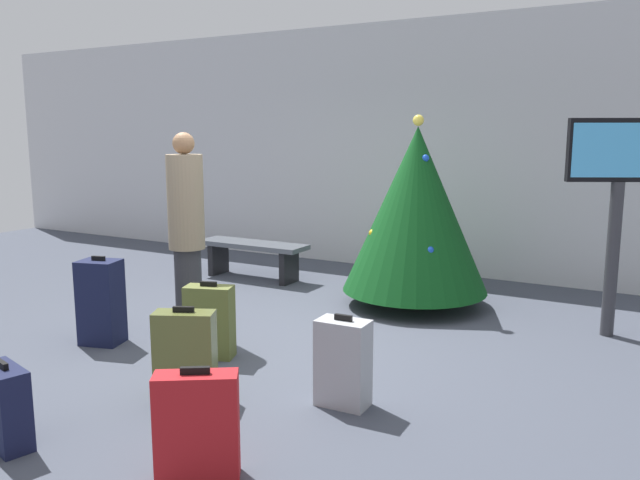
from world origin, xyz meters
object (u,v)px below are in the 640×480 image
(holiday_tree, at_px, (416,210))
(suitcase_5, at_px, (210,322))
(suitcase_2, at_px, (101,302))
(suitcase_3, at_px, (343,363))
(traveller_0, at_px, (187,229))
(suitcase_1, at_px, (185,354))
(suitcase_0, at_px, (197,427))
(suitcase_4, at_px, (5,407))
(waiting_bench, at_px, (252,251))
(flight_info_kiosk, at_px, (618,184))

(holiday_tree, distance_m, suitcase_5, 2.68)
(suitcase_2, xyz_separation_m, suitcase_5, (1.08, 0.20, -0.07))
(holiday_tree, relative_size, suitcase_3, 3.17)
(traveller_0, xyz_separation_m, suitcase_3, (2.03, -0.73, -0.70))
(holiday_tree, xyz_separation_m, suitcase_1, (-0.55, -3.13, -0.75))
(suitcase_0, height_order, suitcase_2, suitcase_2)
(holiday_tree, distance_m, traveller_0, 2.49)
(suitcase_3, relative_size, suitcase_5, 1.00)
(suitcase_1, distance_m, suitcase_3, 1.15)
(suitcase_4, bearing_deg, waiting_bench, 106.69)
(suitcase_0, bearing_deg, suitcase_1, 134.45)
(waiting_bench, height_order, traveller_0, traveller_0)
(traveller_0, height_order, suitcase_5, traveller_0)
(traveller_0, distance_m, suitcase_0, 2.75)
(holiday_tree, distance_m, flight_info_kiosk, 2.01)
(suitcase_0, distance_m, suitcase_3, 1.27)
(flight_info_kiosk, bearing_deg, suitcase_4, -125.56)
(suitcase_2, distance_m, suitcase_4, 1.93)
(holiday_tree, relative_size, suitcase_2, 2.58)
(suitcase_3, bearing_deg, suitcase_1, -158.78)
(holiday_tree, distance_m, suitcase_0, 4.05)
(holiday_tree, bearing_deg, suitcase_4, -103.14)
(holiday_tree, bearing_deg, suitcase_3, -79.10)
(suitcase_2, xyz_separation_m, suitcase_4, (1.00, -1.64, -0.13))
(waiting_bench, bearing_deg, suitcase_1, -61.89)
(flight_info_kiosk, bearing_deg, suitcase_3, -119.02)
(suitcase_1, bearing_deg, suitcase_2, 160.12)
(holiday_tree, bearing_deg, suitcase_1, -99.91)
(suitcase_3, xyz_separation_m, suitcase_4, (-1.51, -1.53, -0.06))
(suitcase_0, relative_size, suitcase_4, 1.20)
(suitcase_0, bearing_deg, suitcase_2, 149.08)
(suitcase_1, bearing_deg, waiting_bench, 118.11)
(suitcase_1, relative_size, suitcase_4, 1.24)
(suitcase_1, height_order, suitcase_4, suitcase_1)
(flight_info_kiosk, distance_m, suitcase_3, 3.20)
(traveller_0, xyz_separation_m, suitcase_1, (0.96, -1.14, -0.69))
(suitcase_4, bearing_deg, suitcase_2, 121.43)
(waiting_bench, xyz_separation_m, suitcase_3, (2.85, -2.91, -0.05))
(traveller_0, bearing_deg, suitcase_2, -128.20)
(suitcase_0, relative_size, suitcase_3, 0.99)
(flight_info_kiosk, distance_m, waiting_bench, 4.44)
(suitcase_0, distance_m, suitcase_5, 1.95)
(suitcase_1, xyz_separation_m, suitcase_4, (-0.44, -1.12, -0.06))
(flight_info_kiosk, height_order, suitcase_2, flight_info_kiosk)
(suitcase_3, distance_m, suitcase_5, 1.47)
(flight_info_kiosk, height_order, suitcase_5, flight_info_kiosk)
(suitcase_1, xyz_separation_m, suitcase_5, (-0.36, 0.72, -0.00))
(waiting_bench, relative_size, suitcase_5, 2.28)
(traveller_0, height_order, suitcase_2, traveller_0)
(flight_info_kiosk, xyz_separation_m, suitcase_2, (-3.97, -2.51, -1.05))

